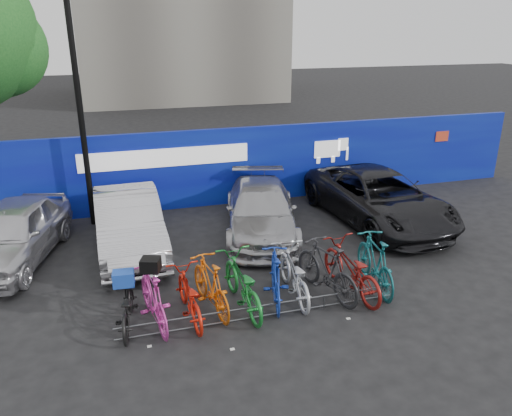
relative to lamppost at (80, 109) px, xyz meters
name	(u,v)px	position (x,y,z in m)	size (l,w,h in m)	color
ground	(254,302)	(3.20, -5.40, -3.27)	(100.00, 100.00, 0.00)	black
hoarding	(199,169)	(3.21, 0.60, -2.07)	(22.00, 0.18, 2.40)	#0A0C90
lamppost	(80,109)	(0.00, 0.00, 0.00)	(0.25, 0.50, 6.11)	black
bike_rack	(262,311)	(3.20, -6.00, -3.11)	(5.60, 0.03, 0.30)	#595B60
car_0	(13,233)	(-1.76, -1.93, -2.55)	(1.71, 4.24, 1.44)	#B9B8BE
car_1	(129,222)	(0.92, -2.03, -2.54)	(1.55, 4.44, 1.46)	#AFAEB3
car_2	(261,210)	(4.39, -1.98, -2.61)	(1.84, 4.53, 1.32)	#A0A0A5
car_3	(378,198)	(7.83, -2.16, -2.54)	(2.44, 5.29, 1.47)	black
bike_0	(126,306)	(0.68, -5.55, -2.83)	(0.59, 1.70, 0.89)	black
bike_1	(153,297)	(1.18, -5.58, -2.71)	(0.53, 1.87, 1.12)	#DE3AAA
bike_2	(189,296)	(1.85, -5.59, -2.79)	(0.64, 1.84, 0.97)	red
bike_3	(211,285)	(2.31, -5.41, -2.72)	(0.52, 1.85, 1.11)	orange
bike_4	(242,284)	(2.92, -5.52, -2.72)	(0.73, 2.08, 1.09)	#187C2B
bike_5	(276,277)	(3.64, -5.47, -2.72)	(0.52, 1.83, 1.10)	#1636A7
bike_6	(294,274)	(4.06, -5.40, -2.75)	(0.69, 1.97, 1.04)	#B3B5BB
bike_7	(327,269)	(4.75, -5.52, -2.67)	(0.56, 2.00, 1.20)	#28292B
bike_8	(351,269)	(5.27, -5.58, -2.72)	(0.73, 2.11, 1.11)	maroon
bike_9	(375,262)	(5.88, -5.52, -2.67)	(0.56, 1.99, 1.20)	#146167
cargo_crate	(124,278)	(0.68, -5.55, -2.24)	(0.38, 0.29, 0.27)	#1A44B2
cargo_topcase	(151,265)	(1.18, -5.58, -2.02)	(0.34, 0.31, 0.25)	black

